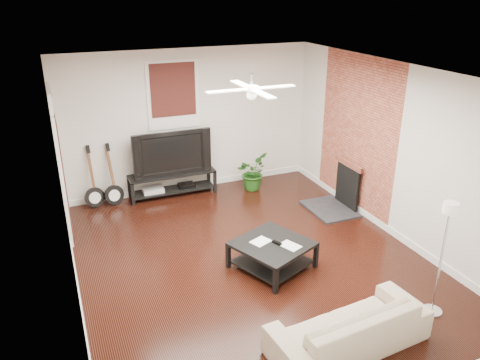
# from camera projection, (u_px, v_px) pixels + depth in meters

# --- Properties ---
(room) EXTENTS (5.01, 6.01, 2.81)m
(room) POSITION_uv_depth(u_px,v_px,m) (251.00, 174.00, 6.70)
(room) COLOR black
(room) RESTS_ON ground
(brick_accent) EXTENTS (0.02, 2.20, 2.80)m
(brick_accent) POSITION_uv_depth(u_px,v_px,m) (356.00, 135.00, 8.43)
(brick_accent) COLOR #994431
(brick_accent) RESTS_ON floor
(fireplace) EXTENTS (0.80, 1.10, 0.92)m
(fireplace) POSITION_uv_depth(u_px,v_px,m) (338.00, 186.00, 8.68)
(fireplace) COLOR black
(fireplace) RESTS_ON floor
(window_back) EXTENTS (1.00, 0.06, 1.30)m
(window_back) POSITION_uv_depth(u_px,v_px,m) (173.00, 95.00, 8.92)
(window_back) COLOR black
(window_back) RESTS_ON wall_back
(door_left) EXTENTS (0.08, 1.00, 2.50)m
(door_left) POSITION_uv_depth(u_px,v_px,m) (60.00, 163.00, 7.51)
(door_left) COLOR white
(door_left) RESTS_ON wall_left
(tv_stand) EXTENTS (1.69, 0.45, 0.47)m
(tv_stand) POSITION_uv_depth(u_px,v_px,m) (173.00, 184.00, 9.35)
(tv_stand) COLOR black
(tv_stand) RESTS_ON floor
(tv) EXTENTS (1.51, 0.20, 0.87)m
(tv) POSITION_uv_depth(u_px,v_px,m) (170.00, 151.00, 9.12)
(tv) COLOR black
(tv) RESTS_ON tv_stand
(coffee_table) EXTENTS (1.27, 1.27, 0.41)m
(coffee_table) POSITION_uv_depth(u_px,v_px,m) (272.00, 255.00, 6.95)
(coffee_table) COLOR black
(coffee_table) RESTS_ON floor
(sofa) EXTENTS (1.95, 0.90, 0.55)m
(sofa) POSITION_uv_depth(u_px,v_px,m) (349.00, 326.00, 5.39)
(sofa) COLOR tan
(sofa) RESTS_ON floor
(floor_lamp) EXTENTS (0.27, 0.27, 1.54)m
(floor_lamp) POSITION_uv_depth(u_px,v_px,m) (441.00, 260.00, 5.77)
(floor_lamp) COLOR silver
(floor_lamp) RESTS_ON floor
(potted_plant) EXTENTS (0.84, 0.85, 0.72)m
(potted_plant) POSITION_uv_depth(u_px,v_px,m) (252.00, 172.00, 9.60)
(potted_plant) COLOR #1E5117
(potted_plant) RESTS_ON floor
(guitar_left) EXTENTS (0.41, 0.31, 1.20)m
(guitar_left) POSITION_uv_depth(u_px,v_px,m) (92.00, 178.00, 8.66)
(guitar_left) COLOR black
(guitar_left) RESTS_ON floor
(guitar_right) EXTENTS (0.43, 0.35, 1.20)m
(guitar_right) POSITION_uv_depth(u_px,v_px,m) (112.00, 176.00, 8.76)
(guitar_right) COLOR black
(guitar_right) RESTS_ON floor
(ceiling_fan) EXTENTS (1.24, 1.24, 0.32)m
(ceiling_fan) POSITION_uv_depth(u_px,v_px,m) (252.00, 89.00, 6.24)
(ceiling_fan) COLOR white
(ceiling_fan) RESTS_ON ceiling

